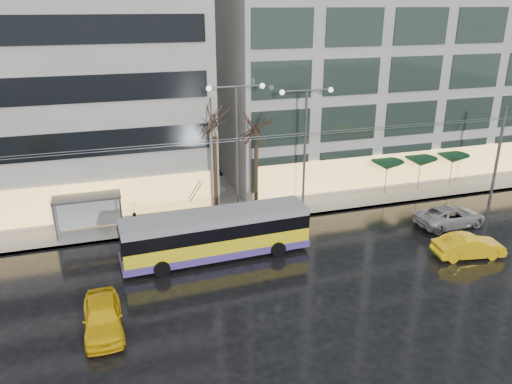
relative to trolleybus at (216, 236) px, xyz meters
name	(u,v)px	position (x,y,z in m)	size (l,w,h in m)	color
ground	(257,299)	(0.89, -5.03, -1.38)	(140.00, 140.00, 0.00)	black
sidewalk	(227,198)	(2.89, 8.97, -1.30)	(80.00, 10.00, 0.15)	gray
kerb	(245,223)	(2.89, 4.02, -1.30)	(80.00, 0.10, 0.15)	slate
building_right	(399,21)	(19.89, 13.97, 11.27)	(32.00, 14.00, 25.00)	#9F9C98
trolleybus	(216,236)	(0.00, 0.00, 0.00)	(11.06, 4.41, 5.09)	yellow
catenary	(234,171)	(1.89, 2.91, 2.88)	(42.24, 5.12, 7.00)	#595B60
bus_shelter	(81,206)	(-7.49, 5.66, 0.58)	(4.20, 1.60, 2.51)	#595B60
street_lamp_near	(237,132)	(2.89, 5.77, 4.61)	(3.96, 0.36, 9.03)	#595B60
street_lamp_far	(305,131)	(7.89, 5.77, 4.34)	(3.96, 0.36, 8.53)	#595B60
tree_a	(214,117)	(1.39, 5.97, 5.71)	(3.20, 3.20, 8.40)	black
tree_b	(256,124)	(4.39, 6.17, 5.02)	(3.20, 3.20, 7.70)	black
parasol_a	(387,165)	(14.89, 5.97, 1.07)	(2.50, 2.50, 2.65)	#595B60
parasol_b	(421,162)	(17.89, 5.97, 1.07)	(2.50, 2.50, 2.65)	#595B60
parasol_c	(453,159)	(20.89, 5.97, 1.07)	(2.50, 2.50, 2.65)	#595B60
taxi_a	(103,317)	(-6.60, -5.35, -0.65)	(1.71, 4.25, 1.45)	yellow
taxi_b	(469,246)	(14.20, -4.45, -0.69)	(1.45, 4.15, 1.37)	yellow
sedan_silver	(450,216)	(16.05, -0.36, -0.70)	(2.25, 4.87, 1.35)	#9E9FA3
pedestrian_a	(134,212)	(-4.33, 4.37, 0.26)	(1.24, 1.25, 2.19)	black
pedestrian_b	(116,208)	(-5.39, 7.24, -0.43)	(0.79, 0.63, 1.60)	black
pedestrian_c	(89,209)	(-7.09, 6.84, -0.11)	(1.27, 0.98, 2.11)	black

